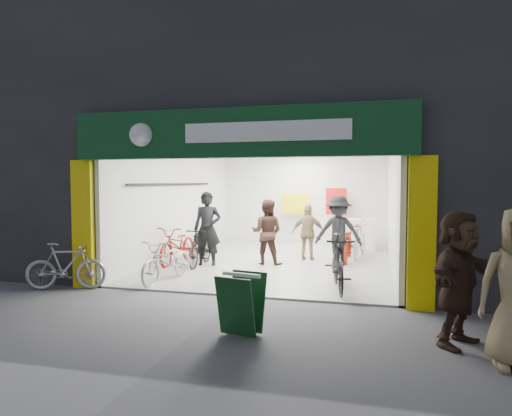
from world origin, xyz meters
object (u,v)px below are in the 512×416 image
at_px(bike_left_front, 168,261).
at_px(sandwich_board, 241,302).
at_px(parked_bike, 66,266).
at_px(bike_right_front, 338,263).

height_order(bike_left_front, sandwich_board, bike_left_front).
xyz_separation_m(parked_bike, sandwich_board, (4.18, -1.72, -0.00)).
relative_size(bike_left_front, bike_right_front, 0.95).
bearing_deg(bike_right_front, bike_left_front, 173.04).
relative_size(bike_right_front, sandwich_board, 2.19).
bearing_deg(bike_right_front, sandwich_board, -119.83).
relative_size(parked_bike, sandwich_board, 1.85).
height_order(parked_bike, sandwich_board, parked_bike).
bearing_deg(bike_left_front, parked_bike, -137.84).
height_order(bike_right_front, parked_bike, bike_right_front).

